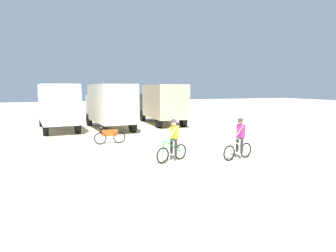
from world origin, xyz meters
TOP-DOWN VIEW (x-y plane):
  - ground_plane at (0.00, 0.00)m, footprint 120.00×120.00m
  - box_truck_avon_van at (-5.02, 13.02)m, footprint 2.77×6.88m
  - box_truck_cream_rv at (-1.42, 12.07)m, footprint 2.75×6.87m
  - box_truck_tan_camper at (3.34, 13.50)m, footprint 2.71×6.86m
  - cyclist_orange_shirt at (-0.89, 1.28)m, footprint 1.63×0.76m
  - cyclist_cowboy_hat at (1.93, 0.55)m, footprint 1.70×0.57m
  - bicycle_spare at (-2.59, 6.20)m, footprint 1.73×0.50m

SIDE VIEW (x-z plane):
  - ground_plane at x=0.00m, z-range 0.00..0.00m
  - bicycle_spare at x=-2.59m, z-range -0.09..0.88m
  - cyclist_orange_shirt at x=-0.89m, z-range -0.06..1.76m
  - cyclist_cowboy_hat at x=1.93m, z-range -0.06..1.76m
  - box_truck_avon_van at x=-5.02m, z-range 0.20..3.55m
  - box_truck_cream_rv at x=-1.42m, z-range 0.20..3.55m
  - box_truck_tan_camper at x=3.34m, z-range 0.20..3.55m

